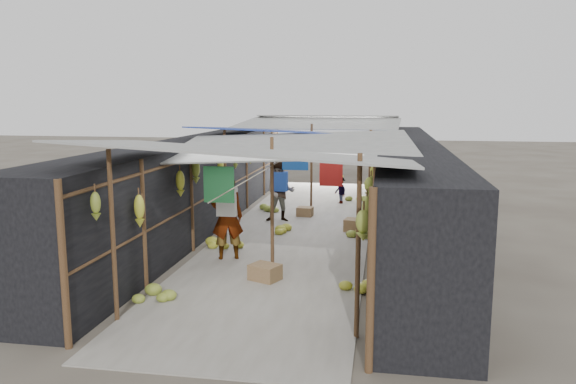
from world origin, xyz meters
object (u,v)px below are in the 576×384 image
Objects in this scene: vendor_elderly at (227,217)px; shopper_blue at (280,192)px; vendor_seated at (340,190)px; black_basin at (366,224)px; crate_near at (265,273)px.

shopper_blue is at bearing -116.44° from vendor_elderly.
vendor_seated is at bearing -125.44° from vendor_elderly.
vendor_seated is (1.82, 6.73, -0.46)m from vendor_elderly.
vendor_seated is at bearing 55.98° from shopper_blue.
vendor_elderly is (-2.75, -3.47, 0.81)m from black_basin.
black_basin is 0.37× the size of shopper_blue.
shopper_blue reaches higher than black_basin.
shopper_blue is at bearing 121.02° from crate_near.
vendor_seated is at bearing 105.85° from black_basin.
vendor_seated reaches higher than black_basin.
shopper_blue is (0.41, 3.82, -0.08)m from vendor_elderly.
vendor_elderly reaches higher than black_basin.
shopper_blue is 3.26m from vendor_seated.
black_basin is 0.34× the size of vendor_elderly.
crate_near is at bearing -39.96° from vendor_seated.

